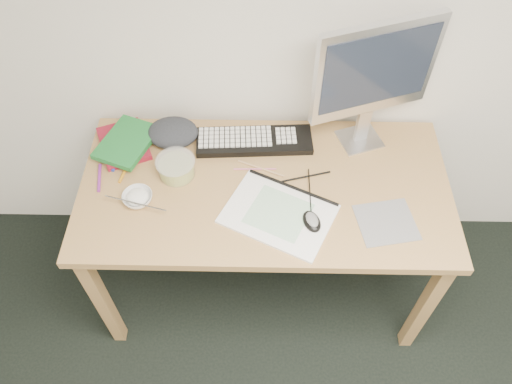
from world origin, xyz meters
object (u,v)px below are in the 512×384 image
at_px(desk, 265,198).
at_px(keyboard, 254,141).
at_px(rice_bowl, 138,198).
at_px(sketchpad, 279,214).
at_px(monitor, 375,73).

height_order(desk, keyboard, keyboard).
bearing_deg(keyboard, rice_bowl, -148.00).
bearing_deg(sketchpad, monitor, 74.70).
distance_m(desk, rice_bowl, 0.48).
bearing_deg(desk, keyboard, 101.68).
distance_m(monitor, rice_bowl, 0.96).
bearing_deg(desk, sketchpad, -69.68).
relative_size(sketchpad, monitor, 0.69).
relative_size(desk, monitor, 2.58).
distance_m(desk, sketchpad, 0.17).
relative_size(desk, keyboard, 3.03).
bearing_deg(rice_bowl, sketchpad, -5.92).
xyz_separation_m(desk, rice_bowl, (-0.47, -0.08, 0.10)).
bearing_deg(rice_bowl, monitor, 21.07).
xyz_separation_m(desk, sketchpad, (0.05, -0.13, 0.09)).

